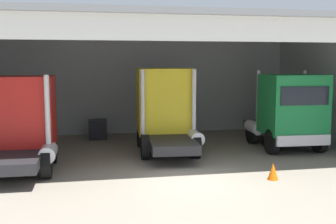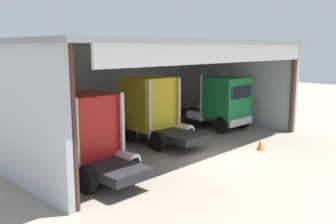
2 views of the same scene
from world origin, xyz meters
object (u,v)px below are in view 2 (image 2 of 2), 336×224
object	(u,v)px
truck_green_center_bay	(222,103)
truck_yellow_right_bay	(152,108)
oil_drum	(69,131)
tool_cart	(76,132)
truck_red_center_left_bay	(88,135)
traffic_cone	(260,145)

from	to	relation	value
truck_green_center_bay	truck_yellow_right_bay	bearing A→B (deg)	-8.35
oil_drum	tool_cart	xyz separation A→B (m)	(-0.04, -0.72, 0.04)
truck_yellow_right_bay	oil_drum	bearing A→B (deg)	129.67
oil_drum	tool_cart	world-z (taller)	tool_cart
truck_red_center_left_bay	truck_yellow_right_bay	xyz separation A→B (m)	(5.71, 2.28, 0.13)
truck_red_center_left_bay	truck_yellow_right_bay	size ratio (longest dim) A/B	0.83
traffic_cone	truck_red_center_left_bay	bearing A→B (deg)	160.04
truck_yellow_right_bay	truck_green_center_bay	distance (m)	5.39
truck_yellow_right_bay	truck_green_center_bay	bearing A→B (deg)	-6.94
truck_red_center_left_bay	tool_cart	xyz separation A→B (m)	(2.82, 5.45, -1.25)
truck_red_center_left_bay	tool_cart	distance (m)	6.26
oil_drum	traffic_cone	bearing A→B (deg)	-59.31
truck_red_center_left_bay	tool_cart	size ratio (longest dim) A/B	4.44
truck_red_center_left_bay	truck_yellow_right_bay	bearing A→B (deg)	22.31
truck_yellow_right_bay	truck_green_center_bay	xyz separation A→B (m)	(5.30, -0.98, -0.15)
tool_cart	truck_yellow_right_bay	bearing A→B (deg)	-47.63
truck_yellow_right_bay	oil_drum	distance (m)	5.03
truck_yellow_right_bay	oil_drum	size ratio (longest dim) A/B	5.82
truck_red_center_left_bay	traffic_cone	world-z (taller)	truck_red_center_left_bay
truck_yellow_right_bay	tool_cart	distance (m)	4.50
tool_cart	traffic_cone	bearing A→B (deg)	-57.01
truck_yellow_right_bay	tool_cart	xyz separation A→B (m)	(-2.89, 3.17, -1.37)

